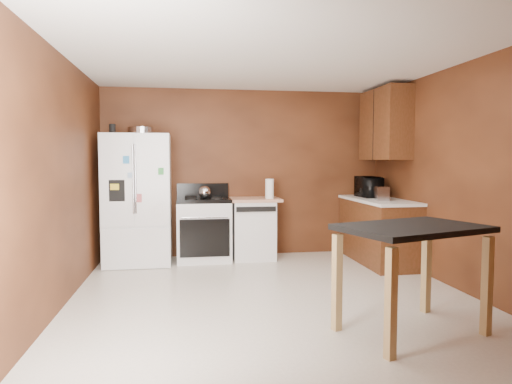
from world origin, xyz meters
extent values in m
plane|color=beige|center=(0.00, 0.00, 0.00)|extent=(4.50, 4.50, 0.00)
plane|color=white|center=(0.00, 0.00, 2.50)|extent=(4.50, 4.50, 0.00)
plane|color=brown|center=(0.00, 2.25, 1.25)|extent=(4.20, 0.00, 4.20)
plane|color=brown|center=(0.00, -2.25, 1.25)|extent=(4.20, 0.00, 4.20)
plane|color=brown|center=(-2.10, 0.00, 1.25)|extent=(0.00, 4.50, 4.50)
plane|color=brown|center=(2.10, 0.00, 1.25)|extent=(0.00, 4.50, 4.50)
cylinder|color=silver|center=(-1.48, 1.88, 1.85)|extent=(0.39, 0.39, 0.10)
cylinder|color=black|center=(-1.86, 1.76, 1.86)|extent=(0.09, 0.09, 0.13)
sphere|color=silver|center=(-0.63, 1.86, 0.99)|extent=(0.18, 0.18, 0.18)
cylinder|color=white|center=(0.31, 1.84, 1.03)|extent=(0.16, 0.16, 0.28)
cylinder|color=green|center=(0.35, 1.99, 0.94)|extent=(0.12, 0.12, 0.11)
cube|color=silver|center=(1.74, 1.22, 1.00)|extent=(0.21, 0.29, 0.19)
imported|color=black|center=(1.80, 1.78, 1.04)|extent=(0.34, 0.50, 0.27)
cube|color=white|center=(-1.55, 1.88, 0.90)|extent=(0.90, 0.75, 1.80)
cube|color=white|center=(-1.78, 1.49, 1.18)|extent=(0.43, 0.02, 1.20)
cube|color=white|center=(-1.32, 1.49, 1.18)|extent=(0.43, 0.02, 1.20)
cube|color=white|center=(-1.55, 1.49, 0.28)|extent=(0.88, 0.02, 0.54)
cube|color=black|center=(-1.78, 1.48, 1.05)|extent=(0.20, 0.01, 0.28)
cylinder|color=silver|center=(-1.56, 1.46, 1.20)|extent=(0.02, 0.02, 0.90)
cylinder|color=silver|center=(-1.54, 1.46, 1.20)|extent=(0.02, 0.02, 0.90)
cube|color=#328DD5|center=(-1.65, 1.46, 1.45)|extent=(0.08, 0.00, 0.10)
cube|color=green|center=(-1.21, 1.46, 1.30)|extent=(0.07, 0.00, 0.09)
cube|color=yellow|center=(-1.80, 1.46, 1.10)|extent=(0.11, 0.00, 0.08)
cube|color=#C6585D|center=(-1.50, 1.46, 0.95)|extent=(0.08, 0.00, 0.11)
cube|color=white|center=(-1.25, 1.46, 0.80)|extent=(0.09, 0.00, 0.10)
cube|color=#9DC3EC|center=(-1.60, 1.46, 1.25)|extent=(0.07, 0.00, 0.07)
cube|color=white|center=(-0.64, 1.93, 0.42)|extent=(0.76, 0.65, 0.85)
cube|color=black|center=(-0.64, 1.93, 0.88)|extent=(0.76, 0.65, 0.05)
cube|color=black|center=(-0.64, 2.21, 1.00)|extent=(0.76, 0.06, 0.20)
cube|color=black|center=(-0.64, 1.59, 0.38)|extent=(0.68, 0.02, 0.52)
cylinder|color=silver|center=(-0.64, 1.58, 0.67)|extent=(0.62, 0.02, 0.02)
cylinder|color=black|center=(-0.82, 2.08, 0.91)|extent=(0.17, 0.17, 0.02)
cylinder|color=black|center=(-0.46, 2.08, 0.91)|extent=(0.17, 0.17, 0.02)
cylinder|color=black|center=(-0.82, 1.77, 0.91)|extent=(0.17, 0.17, 0.02)
cylinder|color=black|center=(-0.46, 1.77, 0.91)|extent=(0.17, 0.17, 0.02)
cube|color=white|center=(0.08, 1.95, 0.42)|extent=(0.60, 0.60, 0.85)
cube|color=black|center=(0.08, 1.64, 0.76)|extent=(0.56, 0.02, 0.07)
cube|color=tan|center=(0.08, 1.95, 0.87)|extent=(0.78, 0.62, 0.04)
cube|color=brown|center=(1.80, 1.45, 0.43)|extent=(0.60, 1.55, 0.86)
cube|color=white|center=(1.80, 1.45, 0.88)|extent=(0.63, 1.58, 0.04)
cube|color=brown|center=(1.93, 1.55, 1.95)|extent=(0.35, 1.05, 1.00)
cube|color=black|center=(1.75, 1.55, 1.95)|extent=(0.01, 0.01, 1.00)
cube|color=black|center=(0.96, -1.13, 0.88)|extent=(1.33, 1.08, 0.05)
cube|color=tan|center=(0.36, -0.98, 0.41)|extent=(0.08, 0.08, 0.82)
cube|color=tan|center=(1.35, -0.66, 0.41)|extent=(0.08, 0.08, 0.82)
cube|color=tan|center=(0.56, -1.59, 0.41)|extent=(0.08, 0.08, 0.82)
cube|color=tan|center=(1.55, -1.27, 0.41)|extent=(0.08, 0.08, 0.82)
camera|label=1|loc=(-0.90, -4.62, 1.44)|focal=32.00mm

